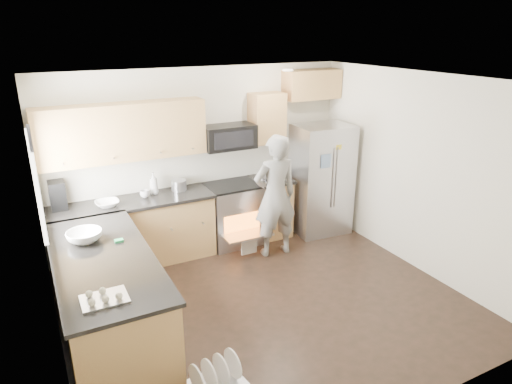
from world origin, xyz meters
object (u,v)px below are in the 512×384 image
stove_range (233,200)px  dish_rack (216,380)px  refrigerator (321,179)px  person (275,196)px

stove_range → dish_rack: bearing=-117.7°
refrigerator → dish_rack: (-2.83, -2.45, -0.77)m
stove_range → person: 0.75m
refrigerator → dish_rack: 3.82m
person → dish_rack: (-1.79, -2.07, -0.79)m
person → dish_rack: size_ratio=3.07×
stove_range → dish_rack: stove_range is taller
refrigerator → person: 1.11m
refrigerator → dish_rack: refrigerator is taller
stove_range → person: (0.38, -0.61, 0.20)m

